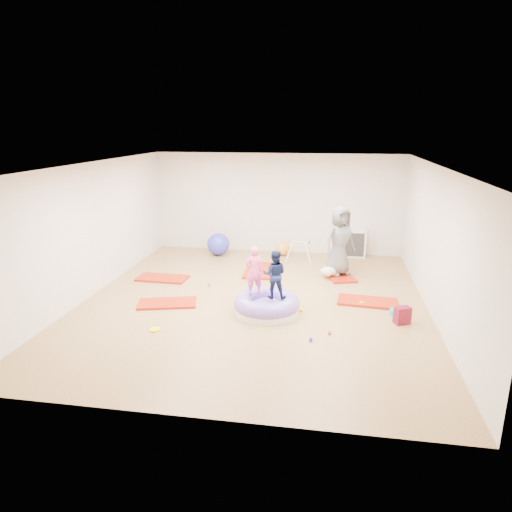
# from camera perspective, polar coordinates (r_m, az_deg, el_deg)

# --- Properties ---
(room) EXTENTS (7.01, 8.01, 2.81)m
(room) POSITION_cam_1_polar(r_m,az_deg,el_deg) (9.13, -0.31, 2.51)
(room) COLOR #9C673F
(room) RESTS_ON ground
(gym_mat_front_left) EXTENTS (1.28, 0.86, 0.05)m
(gym_mat_front_left) POSITION_cam_1_polar(r_m,az_deg,el_deg) (9.57, -11.04, -5.81)
(gym_mat_front_left) COLOR maroon
(gym_mat_front_left) RESTS_ON ground
(gym_mat_mid_left) EXTENTS (1.20, 0.64, 0.05)m
(gym_mat_mid_left) POSITION_cam_1_polar(r_m,az_deg,el_deg) (11.11, -11.62, -2.73)
(gym_mat_mid_left) COLOR maroon
(gym_mat_mid_left) RESTS_ON ground
(gym_mat_center_back) EXTENTS (0.71, 1.34, 0.06)m
(gym_mat_center_back) POSITION_cam_1_polar(r_m,az_deg,el_deg) (11.45, 0.35, -1.81)
(gym_mat_center_back) COLOR maroon
(gym_mat_center_back) RESTS_ON ground
(gym_mat_right) EXTENTS (1.25, 0.71, 0.05)m
(gym_mat_right) POSITION_cam_1_polar(r_m,az_deg,el_deg) (9.74, 13.78, -5.56)
(gym_mat_right) COLOR maroon
(gym_mat_right) RESTS_ON ground
(gym_mat_rear_right) EXTENTS (0.89, 1.28, 0.05)m
(gym_mat_rear_right) POSITION_cam_1_polar(r_m,az_deg,el_deg) (11.30, 10.27, -2.34)
(gym_mat_rear_right) COLOR maroon
(gym_mat_rear_right) RESTS_ON ground
(inflatable_cushion) EXTENTS (1.29, 1.29, 0.41)m
(inflatable_cushion) POSITION_cam_1_polar(r_m,az_deg,el_deg) (8.94, 1.34, -6.16)
(inflatable_cushion) COLOR white
(inflatable_cushion) RESTS_ON ground
(child_pink) EXTENTS (0.42, 0.37, 0.98)m
(child_pink) POSITION_cam_1_polar(r_m,az_deg,el_deg) (8.85, -0.26, -1.54)
(child_pink) COLOR #FE579B
(child_pink) RESTS_ON inflatable_cushion
(child_navy) EXTENTS (0.47, 0.37, 0.94)m
(child_navy) POSITION_cam_1_polar(r_m,az_deg,el_deg) (8.69, 2.34, -2.01)
(child_navy) COLOR #101A3F
(child_navy) RESTS_ON inflatable_cushion
(adult_caregiver) EXTENTS (0.97, 0.90, 1.66)m
(adult_caregiver) POSITION_cam_1_polar(r_m,az_deg,el_deg) (11.08, 10.42, 1.88)
(adult_caregiver) COLOR #575757
(adult_caregiver) RESTS_ON gym_mat_rear_right
(infant) EXTENTS (0.39, 0.40, 0.23)m
(infant) POSITION_cam_1_polar(r_m,az_deg,el_deg) (11.05, 9.02, -1.93)
(infant) COLOR #C7E3F6
(infant) RESTS_ON gym_mat_rear_right
(ball_pit_balls) EXTENTS (3.45, 2.49, 0.07)m
(ball_pit_balls) POSITION_cam_1_polar(r_m,az_deg,el_deg) (9.09, 6.75, -6.75)
(ball_pit_balls) COLOR #F6E800
(ball_pit_balls) RESTS_ON ground
(exercise_ball_blue) EXTENTS (0.63, 0.63, 0.63)m
(exercise_ball_blue) POSITION_cam_1_polar(r_m,az_deg,el_deg) (12.87, -4.74, 1.48)
(exercise_ball_blue) COLOR #2F34BD
(exercise_ball_blue) RESTS_ON ground
(exercise_ball_orange) EXTENTS (0.38, 0.38, 0.38)m
(exercise_ball_orange) POSITION_cam_1_polar(r_m,az_deg,el_deg) (12.86, 3.38, 0.91)
(exercise_ball_orange) COLOR orange
(exercise_ball_orange) RESTS_ON ground
(infant_play_gym) EXTENTS (0.71, 0.67, 0.54)m
(infant_play_gym) POSITION_cam_1_polar(r_m,az_deg,el_deg) (12.31, 5.42, 1.01)
(infant_play_gym) COLOR silver
(infant_play_gym) RESTS_ON ground
(cube_shelf) EXTENTS (0.76, 0.38, 0.76)m
(cube_shelf) POSITION_cam_1_polar(r_m,az_deg,el_deg) (12.95, 11.88, 1.58)
(cube_shelf) COLOR silver
(cube_shelf) RESTS_ON ground
(balance_disc) EXTENTS (0.38, 0.38, 0.08)m
(balance_disc) POSITION_cam_1_polar(r_m,az_deg,el_deg) (9.33, 17.47, -6.74)
(balance_disc) COLOR #0C8D97
(balance_disc) RESTS_ON ground
(backpack) EXTENTS (0.33, 0.28, 0.33)m
(backpack) POSITION_cam_1_polar(r_m,az_deg,el_deg) (8.89, 17.82, -7.08)
(backpack) COLOR #BF183A
(backpack) RESTS_ON ground
(yellow_toy) EXTENTS (0.21, 0.21, 0.03)m
(yellow_toy) POSITION_cam_1_polar(r_m,az_deg,el_deg) (8.45, -12.52, -8.97)
(yellow_toy) COLOR #F6E800
(yellow_toy) RESTS_ON ground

